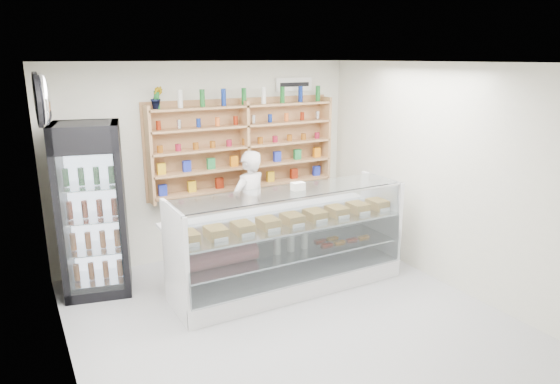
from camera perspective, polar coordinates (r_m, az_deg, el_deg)
room at (r=5.11m, az=2.03°, el=-1.35°), size 5.00×5.00×5.00m
display_counter at (r=6.38m, az=0.93°, el=-7.87°), size 2.96×0.88×1.29m
shop_worker at (r=7.08m, az=-3.53°, el=-1.67°), size 0.68×0.56×1.61m
drinks_cooler at (r=6.48m, az=-20.60°, el=-1.88°), size 0.90×0.89×2.11m
wall_shelving at (r=7.31m, az=-4.03°, el=5.23°), size 2.84×0.28×1.33m
potted_plant at (r=6.80m, az=-13.91°, el=10.43°), size 0.19×0.16×0.29m
security_mirror at (r=5.43m, az=-25.44°, el=9.48°), size 0.15×0.50×0.50m
wall_sign at (r=7.75m, az=1.61°, el=12.19°), size 0.62×0.03×0.20m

